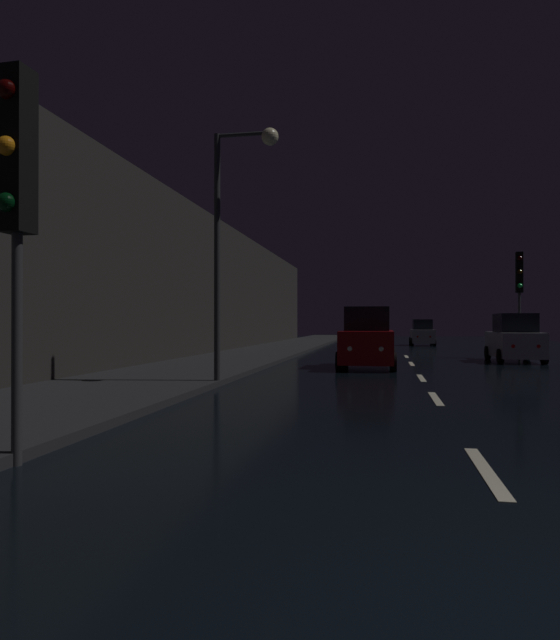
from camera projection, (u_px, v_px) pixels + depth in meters
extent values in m
cube|color=black|center=(406.00, 357.00, 27.31)|extent=(27.30, 84.00, 0.02)
cube|color=#28282B|center=(257.00, 354.00, 28.67)|extent=(4.40, 84.00, 0.15)
cube|color=#2D2B28|center=(185.00, 281.00, 25.71)|extent=(0.80, 63.00, 7.15)
cube|color=beige|center=(486.00, 471.00, 6.17)|extent=(0.16, 2.20, 0.01)
cube|color=beige|center=(436.00, 399.00, 12.08)|extent=(0.16, 2.20, 0.01)
cube|color=beige|center=(421.00, 378.00, 16.60)|extent=(0.16, 2.20, 0.01)
cube|color=beige|center=(411.00, 364.00, 22.38)|extent=(0.16, 2.20, 0.01)
cube|color=beige|center=(406.00, 357.00, 27.25)|extent=(0.16, 2.20, 0.01)
cylinder|color=#38383A|center=(17.00, 349.00, 6.43)|extent=(0.12, 0.12, 2.67)
cube|color=black|center=(17.00, 151.00, 6.44)|extent=(0.32, 0.35, 1.90)
sphere|color=black|center=(7.00, 90.00, 6.27)|extent=(0.22, 0.22, 0.22)
sphere|color=orange|center=(7.00, 146.00, 6.27)|extent=(0.22, 0.22, 0.22)
sphere|color=black|center=(6.00, 202.00, 6.27)|extent=(0.22, 0.22, 0.22)
cylinder|color=#38383A|center=(519.00, 325.00, 26.16)|extent=(0.12, 0.12, 3.06)
cube|color=black|center=(519.00, 272.00, 26.17)|extent=(0.33, 0.37, 1.90)
sphere|color=black|center=(520.00, 258.00, 26.00)|extent=(0.22, 0.22, 0.22)
sphere|color=black|center=(520.00, 272.00, 26.00)|extent=(0.22, 0.22, 0.22)
sphere|color=#19D84C|center=(520.00, 286.00, 26.00)|extent=(0.22, 0.22, 0.22)
cylinder|color=#2D2D30|center=(217.00, 260.00, 14.53)|extent=(0.16, 0.16, 6.55)
cylinder|color=#2D2D30|center=(243.00, 134.00, 14.42)|extent=(1.40, 0.10, 0.10)
sphere|color=beige|center=(270.00, 137.00, 14.30)|extent=(0.44, 0.44, 0.44)
cube|color=maroon|center=(367.00, 346.00, 20.42)|extent=(1.85, 4.31, 1.13)
cube|color=black|center=(367.00, 319.00, 20.58)|extent=(1.57, 2.15, 0.86)
cylinder|color=black|center=(393.00, 362.00, 18.78)|extent=(0.23, 0.66, 0.66)
cylinder|color=black|center=(339.00, 361.00, 19.10)|extent=(0.23, 0.66, 0.66)
cylinder|color=black|center=(392.00, 357.00, 21.74)|extent=(0.23, 0.66, 0.66)
cylinder|color=black|center=(345.00, 356.00, 22.07)|extent=(0.23, 0.66, 0.66)
sphere|color=white|center=(381.00, 349.00, 18.26)|extent=(0.18, 0.18, 0.18)
sphere|color=white|center=(350.00, 349.00, 18.44)|extent=(0.18, 0.18, 0.18)
sphere|color=red|center=(382.00, 344.00, 22.41)|extent=(0.18, 0.18, 0.18)
sphere|color=red|center=(356.00, 344.00, 22.59)|extent=(0.18, 0.18, 0.18)
cube|color=#A5A8AD|center=(514.00, 344.00, 23.74)|extent=(1.69, 3.95, 1.04)
cube|color=black|center=(515.00, 323.00, 23.60)|extent=(1.44, 1.98, 0.79)
cylinder|color=black|center=(488.00, 353.00, 25.25)|extent=(0.21, 0.60, 0.60)
cylinder|color=black|center=(527.00, 353.00, 24.94)|extent=(0.21, 0.60, 0.60)
cylinder|color=black|center=(500.00, 356.00, 22.52)|extent=(0.21, 0.60, 0.60)
cylinder|color=black|center=(544.00, 357.00, 22.22)|extent=(0.21, 0.60, 0.60)
sphere|color=slate|center=(494.00, 343.00, 25.73)|extent=(0.17, 0.17, 0.17)
sphere|color=slate|center=(515.00, 343.00, 25.56)|extent=(0.17, 0.17, 0.17)
sphere|color=red|center=(513.00, 346.00, 21.92)|extent=(0.17, 0.17, 0.17)
sphere|color=red|center=(538.00, 346.00, 21.75)|extent=(0.17, 0.17, 0.17)
cube|color=#A5A8AD|center=(422.00, 336.00, 40.99)|extent=(1.58, 3.69, 0.97)
cube|color=black|center=(422.00, 325.00, 40.86)|extent=(1.34, 1.84, 0.74)
cylinder|color=black|center=(410.00, 341.00, 42.39)|extent=(0.19, 0.56, 0.56)
cylinder|color=black|center=(432.00, 341.00, 42.11)|extent=(0.19, 0.56, 0.56)
cylinder|color=black|center=(412.00, 342.00, 39.86)|extent=(0.19, 0.56, 0.56)
cylinder|color=black|center=(435.00, 342.00, 39.58)|extent=(0.19, 0.56, 0.56)
sphere|color=slate|center=(415.00, 336.00, 42.84)|extent=(0.16, 0.16, 0.16)
sphere|color=slate|center=(426.00, 336.00, 42.69)|extent=(0.16, 0.16, 0.16)
sphere|color=red|center=(418.00, 337.00, 39.29)|extent=(0.16, 0.16, 0.16)
sphere|color=red|center=(430.00, 337.00, 39.13)|extent=(0.16, 0.16, 0.16)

